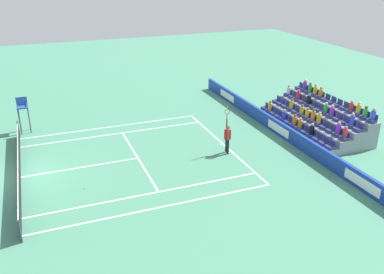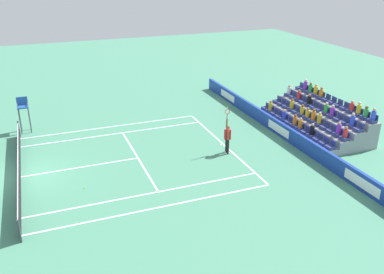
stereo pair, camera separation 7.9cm
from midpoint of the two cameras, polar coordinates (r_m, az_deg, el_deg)
The scene contains 15 objects.
ground_plane at distance 23.97m, azimuth -22.56°, elevation -5.14°, with size 80.00×80.00×0.00m, color #47896B.
line_baseline at distance 26.09m, azimuth 4.21°, elevation -0.98°, with size 10.97×0.10×0.01m, color white.
line_service at distance 24.43m, azimuth -7.54°, elevation -2.88°, with size 8.23×0.10×0.01m, color white.
line_centre_service at distance 23.99m, azimuth -14.97°, elevation -4.03°, with size 0.10×6.40×0.01m, color white.
line_singles_sideline_left at distance 28.03m, azimuth -10.52°, elevation 0.44°, with size 0.10×11.89×0.01m, color white.
line_singles_sideline_right at distance 20.81m, azimuth -5.93°, elevation -7.74°, with size 0.10×11.89×0.01m, color white.
line_doubles_sideline_left at distance 29.28m, azimuth -11.06°, elevation 1.40°, with size 0.10×11.89×0.01m, color white.
line_doubles_sideline_right at distance 19.68m, azimuth -4.83°, elevation -9.66°, with size 0.10×11.89×0.01m, color white.
line_centre_mark at distance 26.05m, azimuth 4.01°, elevation -1.01°, with size 0.10×0.20×0.01m, color white.
sponsor_barrier at distance 27.79m, azimuth 11.84°, elevation 1.16°, with size 23.03×0.22×0.94m.
tennis_net at distance 23.76m, azimuth -22.74°, elevation -4.09°, with size 11.97×0.10×1.07m.
tennis_player at distance 24.54m, azimuth 4.78°, elevation -0.09°, with size 0.52×0.39×2.85m.
umpire_chair at distance 29.65m, azimuth -22.28°, elevation 3.46°, with size 0.70×0.70×2.34m.
stadium_stand at distance 29.34m, azimuth 16.73°, elevation 2.33°, with size 8.06×3.80×2.63m.
loose_tennis_ball at distance 21.82m, azimuth -14.61°, elevation -6.77°, with size 0.07×0.07×0.07m, color #D1E533.
Camera 1 is at (-21.42, -1.45, 10.64)m, focal length 38.83 mm.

